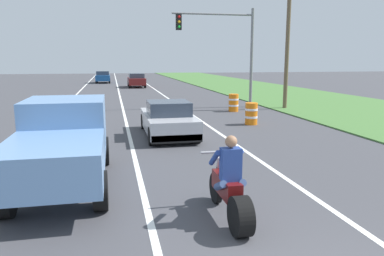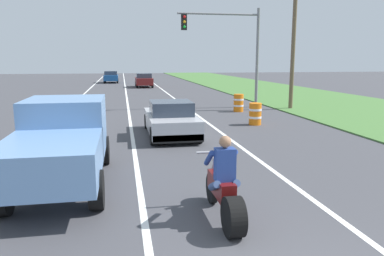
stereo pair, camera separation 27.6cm
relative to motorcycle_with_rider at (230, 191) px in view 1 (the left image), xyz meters
name	(u,v)px [view 1 (the left image)]	position (x,y,z in m)	size (l,w,h in m)	color
lane_stripe_left_solid	(61,110)	(-5.05, 17.05, -0.59)	(0.14, 120.00, 0.01)	white
lane_stripe_right_solid	(180,106)	(2.15, 17.05, -0.59)	(0.14, 120.00, 0.01)	white
lane_stripe_centre_dashed	(123,108)	(-1.45, 17.05, -0.59)	(0.14, 120.00, 0.01)	white
grass_verge_right	(324,102)	(12.27, 17.05, -0.56)	(10.00, 120.00, 0.06)	#477538
motorcycle_with_rider	(230,191)	(0.00, 0.00, 0.00)	(0.70, 2.21, 1.62)	black
sports_car_silver	(168,120)	(0.06, 8.09, 0.04)	(1.84, 4.30, 1.37)	#B7B7BC
pickup_truck_left_lane_light_blue	(62,141)	(-3.21, 2.65, 0.51)	(2.02, 4.80, 1.98)	#6B93C6
traffic_light_mast_near	(227,41)	(4.89, 16.00, 3.43)	(5.06, 0.34, 6.00)	gray
utility_pole_roadside	(288,40)	(8.19, 14.69, 3.50)	(0.24, 0.24, 8.19)	brown
construction_barrel_nearest	(251,114)	(4.17, 9.82, -0.09)	(0.58, 0.58, 1.00)	orange
construction_barrel_mid	(234,103)	(4.77, 14.21, -0.09)	(0.58, 0.58, 1.00)	orange
distant_car_far_ahead	(136,80)	(0.56, 34.61, 0.18)	(1.80, 4.00, 1.50)	maroon
distant_car_further_ahead	(103,77)	(-3.14, 43.17, 0.18)	(1.80, 4.00, 1.50)	#194C8C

